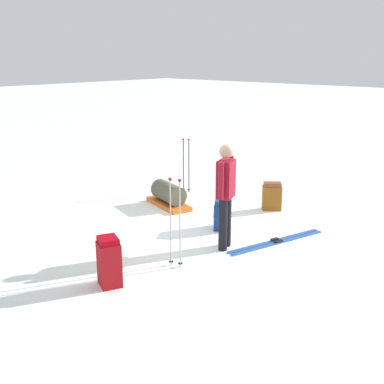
% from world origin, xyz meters
% --- Properties ---
extents(ground_plane, '(80.00, 80.00, 0.00)m').
position_xyz_m(ground_plane, '(0.00, 0.00, 0.00)').
color(ground_plane, white).
extents(skier_standing, '(0.32, 0.54, 1.70)m').
position_xyz_m(skier_standing, '(-0.95, 0.27, 0.95)').
color(skier_standing, black).
rests_on(skier_standing, ground_plane).
extents(ski_pair_near, '(0.71, 1.90, 0.05)m').
position_xyz_m(ski_pair_near, '(-1.46, -0.49, 0.01)').
color(ski_pair_near, '#2C5BAF').
rests_on(ski_pair_near, ground_plane).
extents(backpack_large_dark, '(0.42, 0.40, 0.57)m').
position_xyz_m(backpack_large_dark, '(-0.45, -1.92, 0.28)').
color(backpack_large_dark, '#8F5018').
rests_on(backpack_large_dark, ground_plane).
extents(backpack_bright, '(0.42, 0.45, 0.55)m').
position_xyz_m(backpack_bright, '(-0.37, -0.40, 0.27)').
color(backpack_bright, navy).
rests_on(backpack_bright, ground_plane).
extents(backpack_small_spare, '(0.41, 0.38, 0.69)m').
position_xyz_m(backpack_small_spare, '(-0.58, 2.33, 0.34)').
color(backpack_small_spare, '#A01016').
rests_on(backpack_small_spare, ground_plane).
extents(ski_poles_planted_near, '(0.20, 0.11, 1.23)m').
position_xyz_m(ski_poles_planted_near, '(1.72, -1.74, 0.69)').
color(ski_poles_planted_near, black).
rests_on(ski_poles_planted_near, ground_plane).
extents(ski_poles_planted_far, '(0.22, 0.11, 1.35)m').
position_xyz_m(ski_poles_planted_far, '(-0.84, 1.31, 0.75)').
color(ski_poles_planted_far, '#A8B1BA').
rests_on(ski_poles_planted_far, ground_plane).
extents(gear_sled, '(1.23, 0.76, 0.49)m').
position_xyz_m(gear_sled, '(1.28, -0.71, 0.22)').
color(gear_sled, orange).
rests_on(gear_sled, ground_plane).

